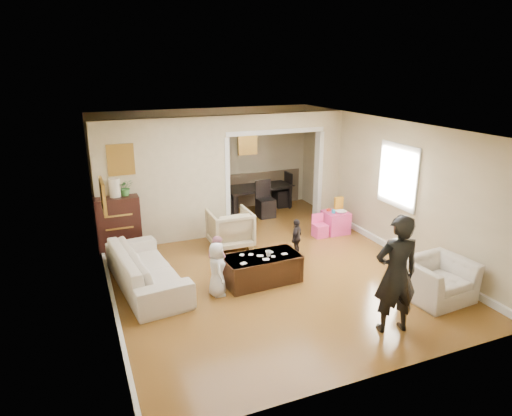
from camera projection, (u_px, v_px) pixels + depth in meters
name	position (u px, v px, depth m)	size (l,w,h in m)	color
floor	(260.00, 264.00, 8.51)	(7.00, 7.00, 0.00)	olive
partition_left	(164.00, 182.00, 9.21)	(2.75, 0.18, 2.60)	beige
partition_right	(327.00, 167.00, 10.60)	(0.55, 0.18, 2.60)	beige
partition_header	(275.00, 121.00, 9.76)	(2.22, 0.18, 0.35)	beige
window_pane	(398.00, 176.00, 8.68)	(0.03, 0.95, 1.10)	white
framed_art_partition	(121.00, 160.00, 8.65)	(0.45, 0.03, 0.55)	brown
framed_art_sofa_wall	(103.00, 196.00, 6.45)	(0.03, 0.55, 0.40)	brown
framed_art_alcove	(248.00, 143.00, 11.43)	(0.45, 0.03, 0.55)	brown
sofa	(146.00, 268.00, 7.55)	(2.29, 0.89, 0.67)	silver
armchair_back	(230.00, 228.00, 9.24)	(0.83, 0.85, 0.78)	tan
armchair_front	(437.00, 280.00, 7.17)	(1.00, 0.87, 0.65)	silver
dresser	(118.00, 225.00, 8.90)	(0.84, 0.47, 1.15)	black
table_lamp	(115.00, 188.00, 8.67)	(0.22, 0.22, 0.36)	#F0E2C3
potted_plant	(125.00, 188.00, 8.75)	(0.29, 0.25, 0.32)	#356B2F
coffee_table	(262.00, 269.00, 7.74)	(1.29, 0.65, 0.48)	#362011
coffee_cup	(268.00, 253.00, 7.65)	(0.10, 0.10, 0.10)	beige
play_table	(336.00, 222.00, 10.03)	(0.50, 0.50, 0.49)	#E03B86
cereal_box	(339.00, 204.00, 10.05)	(0.20, 0.07, 0.30)	yellow
cyan_cup	(334.00, 211.00, 9.87)	(0.08, 0.08, 0.08)	#29ACCF
toy_block	(329.00, 210.00, 10.01)	(0.08, 0.06, 0.05)	red
play_bowl	(341.00, 212.00, 9.86)	(0.24, 0.24, 0.06)	white
dining_table	(256.00, 198.00, 11.62)	(1.81, 1.01, 0.64)	black
adult_person	(396.00, 274.00, 6.15)	(0.63, 0.41, 1.72)	black
child_kneel_a	(217.00, 269.00, 7.24)	(0.44, 0.29, 0.91)	silver
child_kneel_b	(217.00, 259.00, 7.70)	(0.41, 0.32, 0.84)	#CE8195
child_toddler	(296.00, 238.00, 8.74)	(0.45, 0.19, 0.77)	black
craft_papers	(261.00, 257.00, 7.64)	(0.91, 0.44, 0.00)	white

